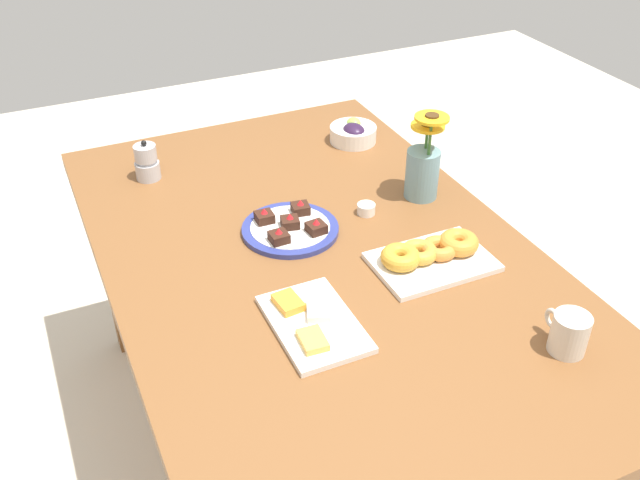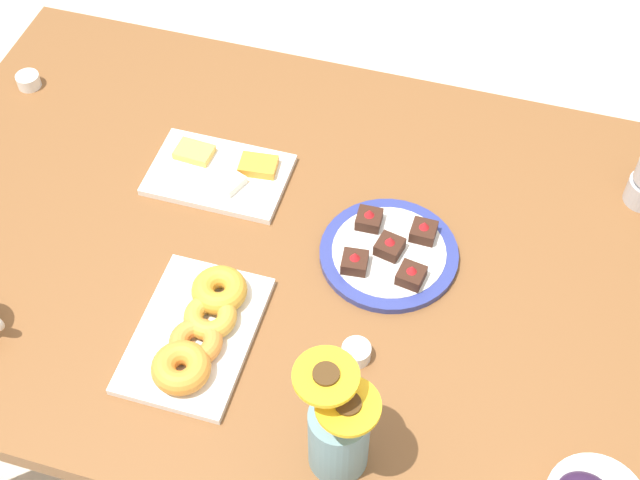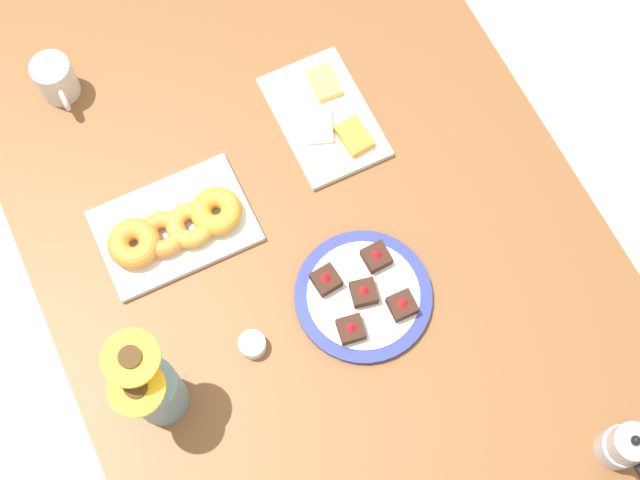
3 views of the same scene
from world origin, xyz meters
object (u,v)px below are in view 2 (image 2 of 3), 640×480
object	(u,v)px
flower_vase	(338,432)
cheese_platter	(221,173)
croissant_platter	(199,331)
dessert_plate	(389,253)
dining_table	(320,281)
jam_cup_honey	(28,80)
jam_cup_berry	(356,352)

from	to	relation	value
flower_vase	cheese_platter	bearing A→B (deg)	126.92
croissant_platter	dessert_plate	xyz separation A→B (m)	(0.26, 0.25, -0.01)
cheese_platter	flower_vase	xyz separation A→B (m)	(0.37, -0.49, 0.08)
dining_table	jam_cup_honey	size ratio (longest dim) A/B	33.33
jam_cup_berry	jam_cup_honey	bearing A→B (deg)	151.86
dining_table	croissant_platter	bearing A→B (deg)	-122.20
cheese_platter	jam_cup_berry	bearing A→B (deg)	-41.69
croissant_platter	jam_cup_honey	size ratio (longest dim) A/B	5.83
jam_cup_honey	dining_table	bearing A→B (deg)	-19.70
dining_table	jam_cup_honey	world-z (taller)	jam_cup_honey
dining_table	flower_vase	bearing A→B (deg)	-69.79
cheese_platter	dessert_plate	distance (m)	0.37
dining_table	jam_cup_honey	distance (m)	0.76
dessert_plate	croissant_platter	bearing A→B (deg)	-135.75
dining_table	croissant_platter	distance (m)	0.29
flower_vase	jam_cup_honey	bearing A→B (deg)	143.66
croissant_platter	cheese_platter	bearing A→B (deg)	104.76
jam_cup_honey	flower_vase	size ratio (longest dim) A/B	0.19
dining_table	cheese_platter	size ratio (longest dim) A/B	6.15
jam_cup_berry	croissant_platter	bearing A→B (deg)	-171.57
jam_cup_berry	flower_vase	size ratio (longest dim) A/B	0.19
dessert_plate	flower_vase	bearing A→B (deg)	-87.75
jam_cup_honey	jam_cup_berry	xyz separation A→B (m)	(0.82, -0.44, 0.00)
jam_cup_honey	dessert_plate	distance (m)	0.85
dessert_plate	flower_vase	world-z (taller)	flower_vase
dining_table	dessert_plate	size ratio (longest dim) A/B	6.49
croissant_platter	dessert_plate	distance (m)	0.36
cheese_platter	flower_vase	distance (m)	0.62
jam_cup_berry	cheese_platter	bearing A→B (deg)	138.31
croissant_platter	jam_cup_honey	world-z (taller)	croissant_platter
cheese_platter	jam_cup_berry	xyz separation A→B (m)	(0.35, -0.31, 0.00)
jam_cup_honey	flower_vase	bearing A→B (deg)	-36.34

